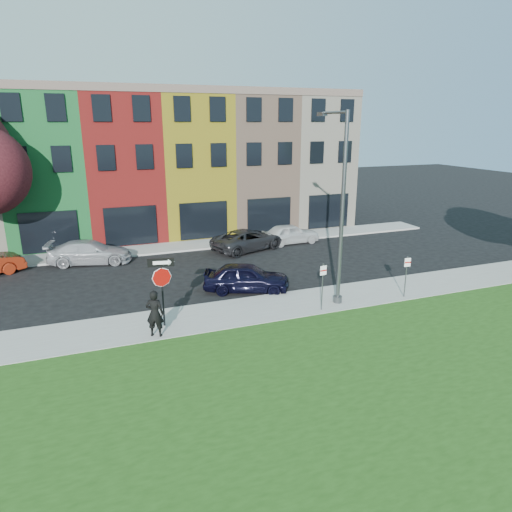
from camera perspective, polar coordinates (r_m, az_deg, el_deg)
name	(u,v)px	position (r m, az deg, el deg)	size (l,w,h in m)	color
ground	(306,336)	(18.51, 6.29, -9.91)	(120.00, 120.00, 0.00)	black
sidewalk_near	(316,301)	(21.77, 7.46, -5.63)	(40.00, 3.00, 0.12)	gray
sidewalk_far	(165,248)	(31.16, -11.30, 0.99)	(40.00, 2.40, 0.12)	gray
rowhouse_block	(154,165)	(36.42, -12.64, 11.01)	(30.00, 10.12, 10.00)	#BDB89D
stop_sign	(162,278)	(18.62, -11.70, -2.74)	(1.04, 0.26, 2.89)	black
man	(155,313)	(18.20, -12.54, -7.02)	(0.81, 0.70, 1.89)	black
sedan_near	(246,277)	(22.78, -1.22, -2.69)	(4.57, 3.16, 1.45)	black
parked_car_silver	(90,252)	(29.01, -20.06, 0.46)	(5.09, 2.80, 1.40)	#9D9DA2
parked_car_dark	(248,240)	(30.16, -1.02, 2.06)	(5.51, 3.87, 1.40)	black
parked_car_white	(290,234)	(31.89, 4.32, 2.80)	(4.17, 1.86, 1.39)	silver
street_lamp	(340,210)	(20.62, 10.44, 5.67)	(0.40, 2.58, 8.55)	#4C4F51
parking_sign_a	(323,281)	(20.23, 8.33, -3.14)	(0.32, 0.10, 2.16)	#4C4F51
parking_sign_b	(406,272)	(22.68, 18.29, -1.86)	(0.32, 0.09, 2.01)	#4C4F51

